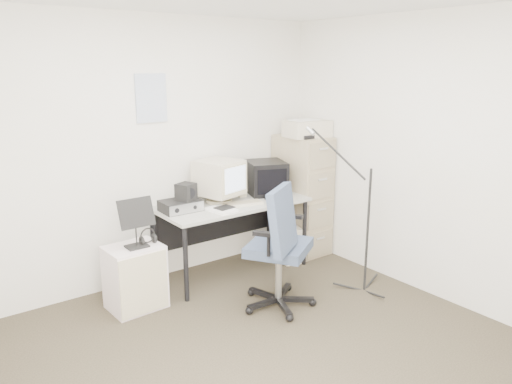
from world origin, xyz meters
TOP-DOWN VIEW (x-y plane):
  - floor at (0.00, 0.00)m, footprint 3.60×3.60m
  - wall_back at (0.00, 1.80)m, footprint 3.60×0.02m
  - wall_right at (1.80, 0.00)m, footprint 0.02×3.60m
  - wall_calendar at (-0.02, 1.79)m, footprint 0.30×0.02m
  - filing_cabinet at (1.58, 1.48)m, footprint 0.40×0.60m
  - printer at (1.58, 1.42)m, footprint 0.49×0.36m
  - desk at (0.63, 1.45)m, footprint 1.50×0.70m
  - crt_monitor at (0.54, 1.54)m, footprint 0.47×0.48m
  - crt_tv at (1.12, 1.53)m, footprint 0.49×0.50m
  - desk_speaker at (0.84, 1.57)m, footprint 0.09×0.09m
  - keyboard at (0.65, 1.31)m, footprint 0.42×0.21m
  - mouse at (0.97, 1.29)m, footprint 0.08×0.11m
  - radio_receiver at (0.08, 1.49)m, footprint 0.36×0.26m
  - radio_speaker at (0.13, 1.46)m, footprint 0.20×0.20m
  - papers at (0.38, 1.27)m, footprint 0.24×0.30m
  - pc_tower at (1.29, 1.38)m, footprint 0.29×0.45m
  - office_chair at (0.53, 0.60)m, footprint 0.89×0.89m
  - side_cart at (-0.48, 1.31)m, footprint 0.47×0.38m
  - music_stand at (-0.46, 1.27)m, footprint 0.33×0.24m
  - headphones at (-0.35, 1.29)m, footprint 0.18×0.18m
  - mic_stand at (1.37, 0.35)m, footprint 0.02×0.02m

SIDE VIEW (x-z plane):
  - floor at x=0.00m, z-range -0.01..0.00m
  - pc_tower at x=1.29m, z-range 0.00..0.39m
  - side_cart at x=-0.48m, z-range 0.00..0.56m
  - desk at x=0.63m, z-range 0.00..0.73m
  - office_chair at x=0.53m, z-range 0.00..1.12m
  - headphones at x=-0.35m, z-range 0.59..0.62m
  - filing_cabinet at x=1.58m, z-range 0.00..1.30m
  - papers at x=0.38m, z-range 0.73..0.75m
  - keyboard at x=0.65m, z-range 0.73..0.75m
  - mouse at x=0.97m, z-range 0.73..0.76m
  - mic_stand at x=1.37m, z-range 0.00..1.52m
  - music_stand at x=-0.46m, z-range 0.56..1.00m
  - radio_receiver at x=0.08m, z-range 0.73..0.83m
  - desk_speaker at x=0.84m, z-range 0.73..0.87m
  - crt_tv at x=1.12m, z-range 0.73..1.07m
  - radio_speaker at x=0.13m, z-range 0.83..0.99m
  - crt_monitor at x=0.54m, z-range 0.73..1.15m
  - wall_back at x=0.00m, z-range 0.00..2.50m
  - wall_right at x=1.80m, z-range 0.00..2.50m
  - printer at x=1.58m, z-range 1.30..1.47m
  - wall_calendar at x=-0.02m, z-range 1.53..1.97m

